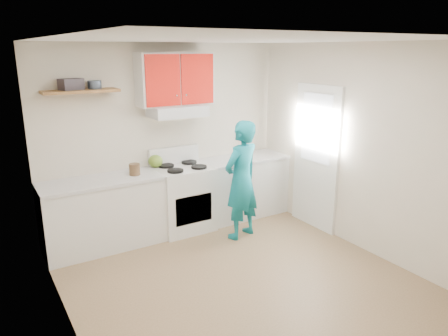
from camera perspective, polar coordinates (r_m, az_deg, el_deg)
floor at (r=4.97m, az=1.90°, el=-14.62°), size 3.80×3.80×0.00m
ceiling at (r=4.29m, az=2.23°, el=16.89°), size 3.60×3.80×0.04m
back_wall at (r=6.09m, az=-7.89°, el=4.10°), size 3.60×0.04×2.60m
front_wall at (r=3.15m, az=21.70°, el=-8.10°), size 3.60×0.04×2.60m
left_wall at (r=3.82m, az=-21.16°, el=-3.90°), size 0.04×3.80×2.60m
right_wall at (r=5.63m, az=17.53°, el=2.56°), size 0.04×3.80×2.60m
door at (r=6.14m, az=12.29°, el=1.35°), size 0.05×0.85×2.05m
door_glass at (r=6.03m, az=12.33°, el=5.23°), size 0.01×0.55×0.95m
counter_left at (r=5.73m, az=-15.93°, el=-6.01°), size 1.52×0.60×0.90m
counter_right at (r=6.59m, az=2.57°, el=-2.53°), size 1.32×0.60×0.90m
stove at (r=6.07m, az=-5.48°, el=-4.10°), size 0.76×0.65×0.92m
range_hood at (r=5.86m, az=-6.26°, el=7.63°), size 0.76×0.44×0.15m
upper_cabinets at (r=5.87m, az=-6.62°, el=11.80°), size 1.02×0.33×0.70m
shelf at (r=5.48m, az=-18.73°, el=9.77°), size 0.90×0.30×0.04m
books at (r=5.48m, az=-19.90°, el=10.55°), size 0.30×0.25×0.13m
tin at (r=5.54m, az=-17.02°, el=10.68°), size 0.19×0.19×0.10m
kettle at (r=5.97m, az=-9.22°, el=0.92°), size 0.27×0.27×0.17m
crock at (r=5.65m, az=-11.94°, el=-0.29°), size 0.18×0.18×0.17m
cutting_board at (r=6.35m, az=0.47°, el=1.11°), size 0.36×0.29×0.02m
silicone_mat at (r=6.65m, az=4.81°, el=1.68°), size 0.30×0.26×0.01m
person at (r=5.69m, az=2.36°, el=-1.66°), size 0.68×0.54×1.62m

